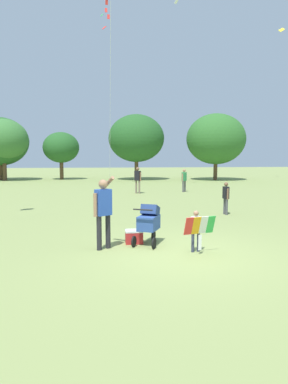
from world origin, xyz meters
TOP-DOWN VIEW (x-y plane):
  - ground_plane at (0.00, 0.00)m, footprint 120.00×120.00m
  - treeline_distant at (-4.34, 24.76)m, footprint 30.81×7.36m
  - child_with_butterfly_kite at (0.44, 0.11)m, footprint 0.77×0.43m
  - person_adult_flyer at (-1.71, 0.65)m, footprint 0.52×0.67m
  - stroller at (-0.56, 0.99)m, footprint 0.81×1.10m
  - distant_kites_cluster at (2.91, 21.04)m, footprint 33.28×7.85m
  - person_sitting_far at (3.36, 13.59)m, footprint 0.35×0.35m
  - person_couple_left at (0.38, 13.00)m, footprint 0.39×0.39m
  - person_kid_running at (2.97, 5.10)m, footprint 0.19×0.40m
  - cooler_box at (-0.93, 1.12)m, footprint 0.45×0.33m

SIDE VIEW (x-z plane):
  - ground_plane at x=0.00m, z-range 0.00..0.00m
  - cooler_box at x=-0.93m, z-range 0.00..0.35m
  - child_with_butterfly_kite at x=0.44m, z-range 0.10..1.08m
  - stroller at x=-0.56m, z-range 0.09..1.12m
  - person_kid_running at x=2.97m, z-range 0.11..1.37m
  - person_sitting_far at x=3.36m, z-range 0.13..1.56m
  - person_couple_left at x=0.38m, z-range 0.14..1.72m
  - person_adult_flyer at x=-1.71m, z-range 0.14..1.90m
  - treeline_distant at x=-4.34m, z-range 0.68..6.84m
  - distant_kites_cluster at x=2.91m, z-range 11.11..14.49m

